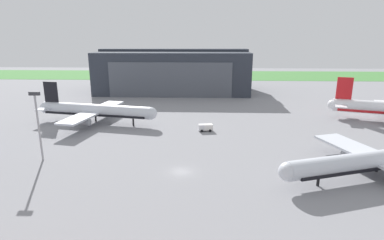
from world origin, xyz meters
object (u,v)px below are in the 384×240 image
object	(u,v)px
airliner_near_left	(381,160)
airliner_far_left	(96,111)
pushback_tractor	(205,127)
apron_light_mast	(38,120)
maintenance_hangar	(174,71)

from	to	relation	value
airliner_near_left	airliner_far_left	bearing A→B (deg)	152.21
pushback_tractor	apron_light_mast	bearing A→B (deg)	-147.00
airliner_near_left	pushback_tractor	xyz separation A→B (m)	(-35.21, 30.19, -2.45)
maintenance_hangar	apron_light_mast	size ratio (longest dim) A/B	4.67
apron_light_mast	airliner_far_left	bearing A→B (deg)	86.45
airliner_far_left	airliner_near_left	bearing A→B (deg)	-27.79
maintenance_hangar	airliner_far_left	distance (m)	66.92
maintenance_hangar	pushback_tractor	world-z (taller)	maintenance_hangar
maintenance_hangar	apron_light_mast	xyz separation A→B (m)	(-21.26, -95.29, -0.69)
maintenance_hangar	airliner_far_left	size ratio (longest dim) A/B	1.83
pushback_tractor	apron_light_mast	distance (m)	45.53
airliner_near_left	apron_light_mast	world-z (taller)	apron_light_mast
apron_light_mast	maintenance_hangar	bearing A→B (deg)	77.43
pushback_tractor	maintenance_hangar	bearing A→B (deg)	102.93
airliner_near_left	apron_light_mast	size ratio (longest dim) A/B	2.72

